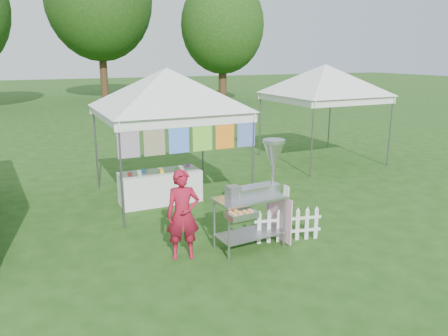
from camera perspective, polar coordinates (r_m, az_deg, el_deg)
ground at (r=7.44m, az=1.76°, el=-11.52°), size 120.00×120.00×0.00m
canopy_main at (r=9.92m, az=-7.51°, el=12.81°), size 4.24×4.24×3.45m
canopy_right at (r=13.89m, az=13.12°, el=13.04°), size 4.24×4.24×3.45m
tree_right at (r=30.90m, az=-0.19°, el=18.10°), size 5.60×5.60×8.42m
donut_cart at (r=7.50m, az=4.73°, el=-2.33°), size 1.33×1.00×1.87m
vendor at (r=7.17m, az=-5.39°, el=-6.08°), size 0.62×0.49×1.50m
picket_fence at (r=7.99m, az=8.36°, el=-7.52°), size 1.23×0.31×0.56m
display_table at (r=10.02m, az=-8.31°, el=-2.47°), size 1.80×0.70×0.72m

